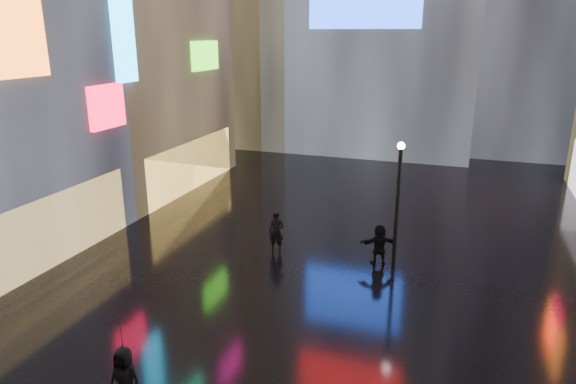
% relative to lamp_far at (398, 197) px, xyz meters
% --- Properties ---
extents(ground, '(140.00, 140.00, 0.00)m').
position_rel_lamp_far_xyz_m(ground, '(-2.21, 1.02, -2.94)').
color(ground, black).
rests_on(ground, ground).
extents(building_left_far, '(10.28, 12.00, 22.00)m').
position_rel_lamp_far_xyz_m(building_left_far, '(-18.19, 7.02, 8.04)').
color(building_left_far, black).
rests_on(building_left_far, ground).
extents(lamp_far, '(0.30, 0.30, 5.20)m').
position_rel_lamp_far_xyz_m(lamp_far, '(0.00, 0.00, 0.00)').
color(lamp_far, black).
rests_on(lamp_far, ground).
extents(pedestrian_4, '(0.86, 0.56, 1.76)m').
position_rel_lamp_far_xyz_m(pedestrian_4, '(-5.22, -10.86, -2.06)').
color(pedestrian_4, black).
rests_on(pedestrian_4, ground).
extents(pedestrian_5, '(1.66, 1.13, 1.72)m').
position_rel_lamp_far_xyz_m(pedestrian_5, '(-0.61, -0.09, -2.09)').
color(pedestrian_5, black).
rests_on(pedestrian_5, ground).
extents(pedestrian_6, '(0.73, 0.54, 1.83)m').
position_rel_lamp_far_xyz_m(pedestrian_6, '(-5.09, -0.29, -2.03)').
color(pedestrian_6, black).
rests_on(pedestrian_6, ground).
extents(umbrella_2, '(1.28, 1.29, 0.88)m').
position_rel_lamp_far_xyz_m(umbrella_2, '(-5.22, -10.86, -0.74)').
color(umbrella_2, black).
rests_on(umbrella_2, pedestrian_4).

